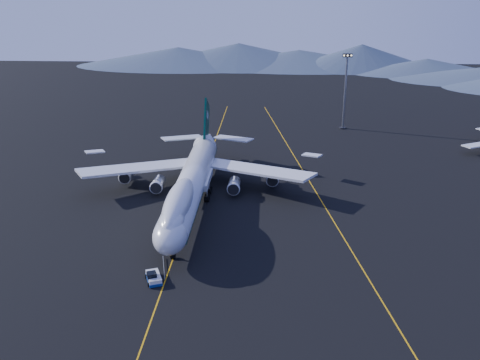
{
  "coord_description": "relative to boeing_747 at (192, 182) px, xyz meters",
  "views": [
    {
      "loc": [
        17.58,
        -116.24,
        48.94
      ],
      "look_at": [
        11.28,
        1.35,
        6.0
      ],
      "focal_mm": 40.0,
      "sensor_mm": 36.0,
      "label": 1
    }
  ],
  "objects": [
    {
      "name": "boeing_747",
      "position": [
        0.0,
        0.0,
        0.0
      ],
      "size": [
        59.62,
        72.43,
        19.37
      ],
      "color": "silver",
      "rests_on": "ground"
    },
    {
      "name": "pushback_tug",
      "position": [
        -1.94,
        -35.01,
        -5.19
      ],
      "size": [
        3.81,
        5.1,
        1.99
      ],
      "rotation": [
        0.0,
        0.0,
        0.37
      ],
      "color": "silver",
      "rests_on": "ground"
    },
    {
      "name": "ground",
      "position": [
        -0.0,
        -0.03,
        -5.81
      ],
      "size": [
        500.0,
        500.0,
        0.0
      ],
      "primitive_type": "plane",
      "color": "black",
      "rests_on": "ground"
    },
    {
      "name": "floodlight_mast",
      "position": [
        44.8,
        74.49,
        7.75
      ],
      "size": [
        3.31,
        2.48,
        26.76
      ],
      "rotation": [
        0.0,
        0.0,
        0.11
      ],
      "color": "black",
      "rests_on": "ground"
    },
    {
      "name": "taxiway_line_main",
      "position": [
        -0.0,
        -0.03,
        -5.8
      ],
      "size": [
        0.25,
        220.0,
        0.01
      ],
      "primitive_type": "cube",
      "color": "orange",
      "rests_on": "ground"
    },
    {
      "name": "taxiway_line_side",
      "position": [
        30.0,
        9.97,
        -5.8
      ],
      "size": [
        28.08,
        198.09,
        0.01
      ],
      "primitive_type": "cube",
      "rotation": [
        0.0,
        0.0,
        0.14
      ],
      "color": "orange",
      "rests_on": "ground"
    }
  ]
}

